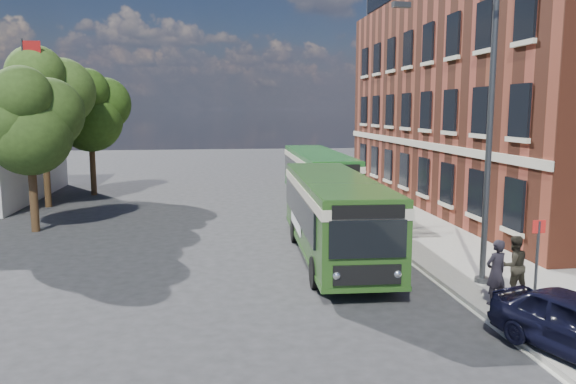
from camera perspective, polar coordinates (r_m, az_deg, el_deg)
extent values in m
plane|color=#2A2A2D|center=(18.85, 1.78, -8.38)|extent=(120.00, 120.00, 0.00)
cube|color=gray|center=(28.17, 13.26, -2.81)|extent=(6.00, 48.00, 0.15)
cube|color=beige|center=(27.26, 7.25, -3.17)|extent=(0.12, 48.00, 0.01)
cube|color=maroon|center=(34.29, 22.30, 8.71)|extent=(12.00, 26.00, 12.00)
cube|color=beige|center=(31.79, 12.54, 4.88)|extent=(0.12, 26.00, 0.35)
cylinder|color=#393B3E|center=(32.26, -24.95, 5.95)|extent=(0.10, 0.10, 9.00)
cube|color=#A41312|center=(32.27, -24.63, 13.27)|extent=(0.90, 0.02, 0.60)
cylinder|color=#393B3E|center=(18.55, 19.08, -8.64)|extent=(0.44, 0.44, 0.30)
cylinder|color=#393B3E|center=(17.81, 19.75, 4.88)|extent=(0.18, 0.18, 9.00)
cube|color=#393B3E|center=(18.08, 11.43, 18.14)|extent=(0.55, 0.22, 0.16)
cylinder|color=#393B3E|center=(16.61, 23.92, -6.95)|extent=(0.08, 0.08, 2.50)
cube|color=red|center=(16.37, 24.15, -3.23)|extent=(0.35, 0.04, 0.35)
cube|color=#274D19|center=(20.60, 4.67, -1.88)|extent=(2.94, 10.77, 2.45)
cube|color=#274D19|center=(20.87, 4.63, -5.32)|extent=(2.98, 10.81, 0.14)
cube|color=black|center=(20.70, 1.04, -1.45)|extent=(0.45, 8.87, 1.10)
cube|color=black|center=(21.13, 7.96, -1.33)|extent=(0.45, 8.87, 1.10)
cube|color=beige|center=(20.47, 4.70, 0.40)|extent=(3.00, 10.84, 0.32)
cube|color=#274D19|center=(20.43, 4.71, 1.40)|extent=(2.83, 10.67, 0.12)
cube|color=black|center=(15.42, 8.11, -4.77)|extent=(2.15, 0.17, 1.05)
cube|color=black|center=(15.25, 8.18, -2.03)|extent=(2.00, 0.16, 0.38)
cube|color=black|center=(15.66, 8.05, -8.34)|extent=(1.90, 0.16, 0.55)
sphere|color=silver|center=(15.51, 4.94, -8.45)|extent=(0.26, 0.26, 0.26)
sphere|color=silver|center=(15.89, 11.04, -8.17)|extent=(0.26, 0.26, 0.26)
cube|color=black|center=(25.81, 2.63, 0.73)|extent=(2.00, 0.16, 0.90)
cube|color=white|center=(21.52, 0.80, -3.10)|extent=(0.17, 3.20, 0.45)
cylinder|color=black|center=(17.31, 2.80, -8.19)|extent=(0.32, 1.01, 1.00)
cylinder|color=black|center=(17.78, 10.35, -7.87)|extent=(0.32, 1.01, 1.00)
cylinder|color=black|center=(23.16, 0.69, -3.92)|extent=(0.32, 1.01, 1.00)
cylinder|color=black|center=(23.51, 6.39, -3.78)|extent=(0.32, 1.01, 1.00)
cube|color=#1F5F22|center=(32.44, 3.03, 1.90)|extent=(2.79, 12.30, 2.45)
cube|color=#1F5F22|center=(32.60, 3.01, -0.33)|extent=(2.83, 12.34, 0.14)
cube|color=black|center=(32.54, 0.72, 2.15)|extent=(0.33, 10.44, 1.10)
cube|color=black|center=(32.94, 5.15, 2.19)|extent=(0.33, 10.44, 1.10)
cube|color=#EEE2C4|center=(32.35, 3.04, 3.35)|extent=(2.85, 12.36, 0.32)
cube|color=#1F5F22|center=(32.32, 3.04, 3.98)|extent=(2.69, 12.20, 0.12)
cube|color=black|center=(26.41, 5.18, 0.77)|extent=(2.15, 0.13, 1.05)
cube|color=black|center=(26.31, 5.20, 2.38)|extent=(2.00, 0.13, 0.38)
cube|color=black|center=(26.55, 5.15, -1.37)|extent=(1.90, 0.13, 0.55)
sphere|color=silver|center=(26.41, 3.34, -1.40)|extent=(0.26, 0.26, 0.26)
sphere|color=silver|center=(26.75, 6.93, -1.33)|extent=(0.26, 0.26, 0.26)
cube|color=black|center=(38.47, 1.56, 3.26)|extent=(2.00, 0.13, 0.90)
cube|color=white|center=(33.31, 0.55, 1.00)|extent=(0.12, 3.20, 0.45)
cylinder|color=black|center=(28.21, 2.07, -1.69)|extent=(0.30, 1.01, 1.00)
cylinder|color=black|center=(28.64, 6.71, -1.59)|extent=(0.30, 1.01, 1.00)
cylinder|color=black|center=(35.70, 0.30, 0.44)|extent=(0.30, 1.01, 1.00)
cylinder|color=black|center=(36.04, 4.00, 0.50)|extent=(0.30, 1.01, 1.00)
imported|color=black|center=(16.40, 20.37, -7.64)|extent=(0.76, 0.60, 1.81)
imported|color=black|center=(17.41, 21.95, -6.93)|extent=(0.89, 0.72, 1.74)
cylinder|color=#3D2916|center=(27.47, -24.42, -0.49)|extent=(0.36, 0.36, 3.11)
sphere|color=#2A4216|center=(27.22, -24.78, 5.40)|extent=(3.68, 3.68, 3.68)
sphere|color=#2A4216|center=(27.54, -23.14, 7.44)|extent=(3.11, 3.11, 3.11)
sphere|color=#2A4216|center=(26.92, -26.47, 6.48)|extent=(2.83, 2.83, 2.83)
sphere|color=#2A4216|center=(26.53, -25.45, 8.82)|extent=(2.54, 2.54, 2.54)
cylinder|color=#3D2916|center=(34.10, -23.31, 1.72)|extent=(0.36, 0.36, 3.77)
sphere|color=#344F1C|center=(33.92, -23.65, 7.47)|extent=(4.45, 4.45, 4.45)
sphere|color=#344F1C|center=(34.37, -22.06, 9.42)|extent=(3.77, 3.77, 3.77)
sphere|color=#344F1C|center=(33.57, -25.28, 8.54)|extent=(3.42, 3.42, 3.42)
sphere|color=#344F1C|center=(33.15, -24.26, 10.84)|extent=(3.08, 3.08, 3.08)
cylinder|color=#3D2916|center=(37.89, -19.20, 2.26)|extent=(0.36, 0.36, 3.39)
sphere|color=#254111|center=(37.71, -19.43, 6.92)|extent=(4.01, 4.01, 4.01)
sphere|color=#254111|center=(38.17, -18.17, 8.50)|extent=(3.39, 3.39, 3.39)
sphere|color=#254111|center=(37.33, -20.70, 7.79)|extent=(3.08, 3.08, 3.08)
sphere|color=#254111|center=(36.97, -19.81, 9.63)|extent=(2.78, 2.78, 2.78)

